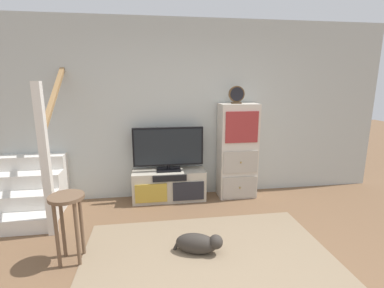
# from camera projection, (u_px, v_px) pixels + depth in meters

# --- Properties ---
(back_wall) EXTENTS (6.40, 0.12, 2.70)m
(back_wall) POSITION_uv_depth(u_px,v_px,m) (186.00, 111.00, 4.37)
(back_wall) COLOR #B2B7B2
(back_wall) RESTS_ON ground_plane
(area_rug) EXTENTS (2.60, 1.80, 0.01)m
(area_rug) POSITION_uv_depth(u_px,v_px,m) (209.00, 261.00, 2.87)
(area_rug) COLOR #847056
(area_rug) RESTS_ON ground_plane
(media_console) EXTENTS (1.10, 0.38, 0.47)m
(media_console) POSITION_uv_depth(u_px,v_px,m) (169.00, 185.00, 4.32)
(media_console) COLOR #BCB29E
(media_console) RESTS_ON ground_plane
(television) EXTENTS (1.05, 0.22, 0.66)m
(television) POSITION_uv_depth(u_px,v_px,m) (168.00, 148.00, 4.21)
(television) COLOR black
(television) RESTS_ON media_console
(side_cabinet) EXTENTS (0.58, 0.38, 1.47)m
(side_cabinet) POSITION_uv_depth(u_px,v_px,m) (237.00, 151.00, 4.37)
(side_cabinet) COLOR beige
(side_cabinet) RESTS_ON ground_plane
(desk_clock) EXTENTS (0.24, 0.08, 0.26)m
(desk_clock) POSITION_uv_depth(u_px,v_px,m) (237.00, 95.00, 4.16)
(desk_clock) COLOR #4C3823
(desk_clock) RESTS_ON side_cabinet
(staircase) EXTENTS (1.00, 1.36, 2.20)m
(staircase) POSITION_uv_depth(u_px,v_px,m) (34.00, 183.00, 4.02)
(staircase) COLOR silver
(staircase) RESTS_ON ground_plane
(bar_stool_near) EXTENTS (0.34, 0.34, 0.71)m
(bar_stool_near) POSITION_uv_depth(u_px,v_px,m) (68.00, 213.00, 2.77)
(bar_stool_near) COLOR brown
(bar_stool_near) RESTS_ON ground_plane
(dog) EXTENTS (0.52, 0.33, 0.23)m
(dog) POSITION_uv_depth(u_px,v_px,m) (199.00, 243.00, 2.98)
(dog) COLOR #332D28
(dog) RESTS_ON ground_plane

